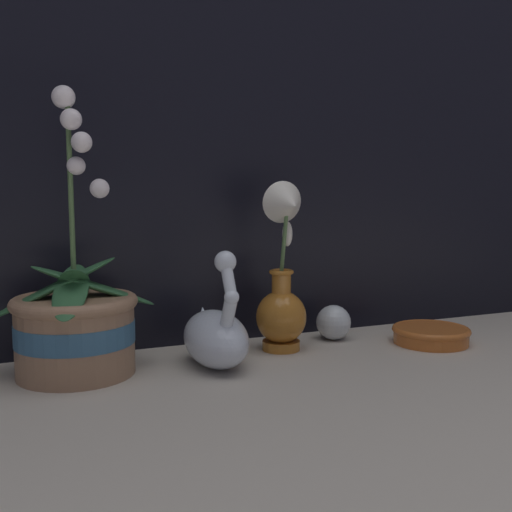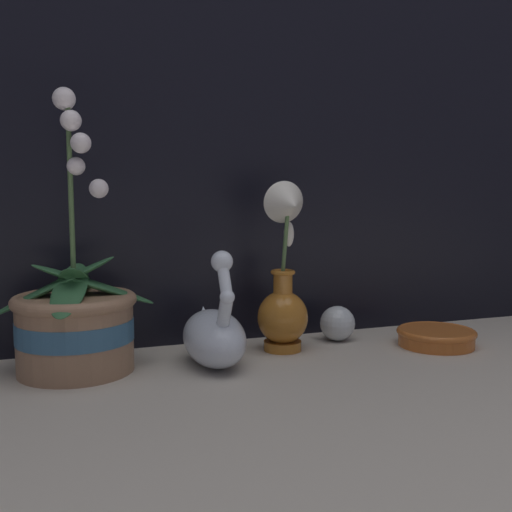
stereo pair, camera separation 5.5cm
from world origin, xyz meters
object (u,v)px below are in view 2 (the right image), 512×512
at_px(blue_vase, 284,290).
at_px(glass_sphere, 337,323).
at_px(swan_figurine, 214,334).
at_px(amber_dish, 436,336).
at_px(orchid_potted_plant, 75,321).

distance_m(blue_vase, glass_sphere, 0.15).
bearing_deg(swan_figurine, glass_sphere, 16.78).
xyz_separation_m(swan_figurine, blue_vase, (0.14, 0.04, 0.06)).
bearing_deg(swan_figurine, blue_vase, 17.28).
distance_m(swan_figurine, glass_sphere, 0.28).
bearing_deg(glass_sphere, amber_dish, -31.61).
height_order(glass_sphere, amber_dish, glass_sphere).
bearing_deg(swan_figurine, amber_dish, -2.03).
relative_size(orchid_potted_plant, blue_vase, 1.46).
xyz_separation_m(swan_figurine, glass_sphere, (0.27, 0.08, -0.02)).
distance_m(orchid_potted_plant, blue_vase, 0.36).
bearing_deg(orchid_potted_plant, blue_vase, 0.13).
bearing_deg(blue_vase, orchid_potted_plant, -179.87).
relative_size(swan_figurine, amber_dish, 1.35).
xyz_separation_m(swan_figurine, amber_dish, (0.42, -0.01, -0.03)).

